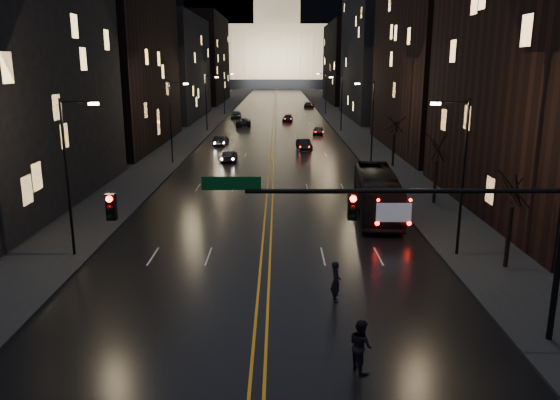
{
  "coord_description": "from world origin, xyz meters",
  "views": [
    {
      "loc": [
        0.75,
        -19.67,
        10.78
      ],
      "look_at": [
        0.82,
        10.26,
        3.29
      ],
      "focal_mm": 35.0,
      "sensor_mm": 36.0,
      "label": 1
    }
  ],
  "objects_px": {
    "bus": "(377,193)",
    "pedestrian_b": "(361,345)",
    "traffic_signal": "(416,220)",
    "receding_car_a": "(304,145)",
    "pedestrian_a": "(336,282)",
    "oncoming_car_b": "(221,141)",
    "oncoming_car_a": "(229,156)"
  },
  "relations": [
    {
      "from": "traffic_signal",
      "to": "pedestrian_b",
      "type": "height_order",
      "value": "traffic_signal"
    },
    {
      "from": "bus",
      "to": "oncoming_car_a",
      "type": "distance_m",
      "value": 25.62
    },
    {
      "from": "bus",
      "to": "receding_car_a",
      "type": "relative_size",
      "value": 2.74
    },
    {
      "from": "bus",
      "to": "pedestrian_a",
      "type": "relative_size",
      "value": 5.92
    },
    {
      "from": "receding_car_a",
      "to": "pedestrian_b",
      "type": "relative_size",
      "value": 2.16
    },
    {
      "from": "traffic_signal",
      "to": "oncoming_car_b",
      "type": "bearing_deg",
      "value": 103.57
    },
    {
      "from": "pedestrian_b",
      "to": "traffic_signal",
      "type": "bearing_deg",
      "value": -71.77
    },
    {
      "from": "pedestrian_a",
      "to": "pedestrian_b",
      "type": "xyz_separation_m",
      "value": [
        0.29,
        -5.9,
        0.0
      ]
    },
    {
      "from": "bus",
      "to": "pedestrian_b",
      "type": "xyz_separation_m",
      "value": [
        -4.23,
        -21.0,
        -0.64
      ]
    },
    {
      "from": "traffic_signal",
      "to": "pedestrian_a",
      "type": "distance_m",
      "value": 6.2
    },
    {
      "from": "oncoming_car_b",
      "to": "pedestrian_b",
      "type": "bearing_deg",
      "value": 105.8
    },
    {
      "from": "oncoming_car_a",
      "to": "oncoming_car_b",
      "type": "relative_size",
      "value": 1.03
    },
    {
      "from": "oncoming_car_b",
      "to": "receding_car_a",
      "type": "bearing_deg",
      "value": 166.21
    },
    {
      "from": "traffic_signal",
      "to": "pedestrian_b",
      "type": "xyz_separation_m",
      "value": [
        -2.22,
        -2.0,
        -4.12
      ]
    },
    {
      "from": "traffic_signal",
      "to": "bus",
      "type": "relative_size",
      "value": 1.49
    },
    {
      "from": "receding_car_a",
      "to": "traffic_signal",
      "type": "bearing_deg",
      "value": -95.44
    },
    {
      "from": "traffic_signal",
      "to": "oncoming_car_b",
      "type": "xyz_separation_m",
      "value": [
        -12.94,
        53.61,
        -4.41
      ]
    },
    {
      "from": "bus",
      "to": "pedestrian_a",
      "type": "distance_m",
      "value": 15.78
    },
    {
      "from": "oncoming_car_b",
      "to": "pedestrian_b",
      "type": "height_order",
      "value": "pedestrian_b"
    },
    {
      "from": "pedestrian_b",
      "to": "oncoming_car_b",
      "type": "bearing_deg",
      "value": -12.82
    },
    {
      "from": "traffic_signal",
      "to": "bus",
      "type": "height_order",
      "value": "traffic_signal"
    },
    {
      "from": "traffic_signal",
      "to": "pedestrian_a",
      "type": "bearing_deg",
      "value": 122.75
    },
    {
      "from": "traffic_signal",
      "to": "oncoming_car_a",
      "type": "distance_m",
      "value": 42.81
    },
    {
      "from": "oncoming_car_a",
      "to": "pedestrian_a",
      "type": "xyz_separation_m",
      "value": [
        8.25,
        -37.31,
        0.25
      ]
    },
    {
      "from": "oncoming_car_a",
      "to": "pedestrian_a",
      "type": "height_order",
      "value": "pedestrian_a"
    },
    {
      "from": "receding_car_a",
      "to": "pedestrian_b",
      "type": "xyz_separation_m",
      "value": [
        -0.31,
        -51.87,
        0.29
      ]
    },
    {
      "from": "oncoming_car_a",
      "to": "pedestrian_b",
      "type": "relative_size",
      "value": 2.2
    },
    {
      "from": "receding_car_a",
      "to": "pedestrian_a",
      "type": "distance_m",
      "value": 45.98
    },
    {
      "from": "receding_car_a",
      "to": "pedestrian_a",
      "type": "xyz_separation_m",
      "value": [
        -0.6,
        -45.98,
        0.28
      ]
    },
    {
      "from": "pedestrian_a",
      "to": "bus",
      "type": "bearing_deg",
      "value": -21.45
    },
    {
      "from": "traffic_signal",
      "to": "receding_car_a",
      "type": "distance_m",
      "value": 50.11
    },
    {
      "from": "oncoming_car_b",
      "to": "pedestrian_a",
      "type": "height_order",
      "value": "pedestrian_a"
    }
  ]
}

